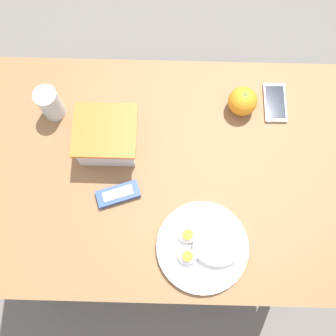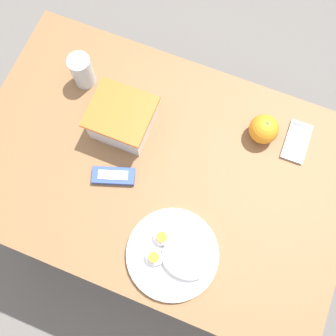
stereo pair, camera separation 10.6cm
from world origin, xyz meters
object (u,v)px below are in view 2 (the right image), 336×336
cell_phone (297,142)px  drinking_glass (82,71)px  rice_plate (175,255)px  candy_bar (113,176)px  food_container (122,120)px  orange_fruit (264,129)px

cell_phone → drinking_glass: bearing=-176.2°
rice_plate → drinking_glass: drinking_glass is taller
rice_plate → candy_bar: (-0.23, 0.14, -0.01)m
candy_bar → drinking_glass: size_ratio=1.17×
food_container → candy_bar: 0.16m
cell_phone → orange_fruit: bearing=-171.4°
food_container → drinking_glass: size_ratio=1.58×
food_container → orange_fruit: food_container is taller
candy_bar → drinking_glass: bearing=129.4°
rice_plate → orange_fruit: bearing=75.6°
candy_bar → orange_fruit: bearing=38.5°
food_container → cell_phone: (0.47, 0.13, -0.04)m
rice_plate → candy_bar: bearing=150.0°
cell_phone → drinking_glass: drinking_glass is taller
food_container → candy_bar: food_container is taller
rice_plate → drinking_glass: size_ratio=2.25×
drinking_glass → food_container: bearing=-29.3°
candy_bar → food_container: bearing=102.8°
food_container → candy_bar: bearing=-77.2°
candy_bar → drinking_glass: drinking_glass is taller
orange_fruit → candy_bar: orange_fruit is taller
food_container → drinking_glass: bearing=150.7°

